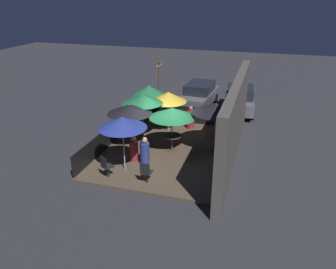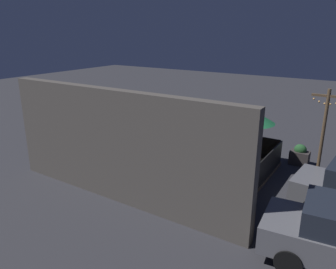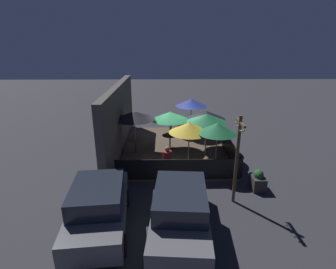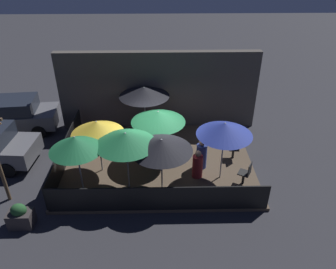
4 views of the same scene
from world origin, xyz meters
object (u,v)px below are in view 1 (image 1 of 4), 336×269
(patio_umbrella_0, at_px, (216,108))
(dining_table_0, at_px, (214,139))
(patio_umbrella_6, at_px, (142,99))
(patio_umbrella_4, at_px, (122,123))
(patio_umbrella_5, at_px, (168,97))
(dining_table_1, at_px, (172,138))
(patio_umbrella_1, at_px, (172,113))
(patio_umbrella_3, at_px, (149,90))
(patron_1, at_px, (134,150))
(patio_chair_0, at_px, (146,172))
(planter_box, at_px, (136,109))
(patio_umbrella_2, at_px, (130,109))
(patio_chair_1, at_px, (106,166))
(parked_car_0, at_px, (199,95))
(patron_2, at_px, (190,118))
(parked_car_1, at_px, (239,99))
(patron_0, at_px, (145,152))
(light_post, at_px, (160,82))

(patio_umbrella_0, bearing_deg, dining_table_0, 0.00)
(dining_table_0, bearing_deg, patio_umbrella_6, -97.04)
(patio_umbrella_0, xyz_separation_m, patio_umbrella_4, (2.92, -3.29, 0.03))
(patio_umbrella_5, height_order, dining_table_1, patio_umbrella_5)
(patio_umbrella_1, height_order, dining_table_0, patio_umbrella_1)
(patio_umbrella_6, bearing_deg, patio_umbrella_3, -171.74)
(patio_umbrella_6, height_order, patron_1, patio_umbrella_6)
(patio_chair_0, xyz_separation_m, planter_box, (-7.44, -3.41, -0.23))
(patio_umbrella_2, xyz_separation_m, patio_chair_1, (3.03, 0.21, -1.38))
(patio_umbrella_0, relative_size, patio_umbrella_6, 1.01)
(patio_umbrella_6, relative_size, dining_table_1, 2.58)
(dining_table_1, distance_m, parked_car_0, 6.97)
(patio_umbrella_6, bearing_deg, patio_umbrella_0, 82.96)
(dining_table_0, relative_size, patron_2, 0.61)
(patio_umbrella_3, xyz_separation_m, dining_table_0, (2.08, 3.98, -1.46))
(patio_umbrella_0, relative_size, patio_umbrella_4, 0.98)
(patron_2, distance_m, parked_car_1, 4.40)
(patio_umbrella_4, bearing_deg, patio_umbrella_3, -172.11)
(parked_car_1, bearing_deg, planter_box, -73.75)
(planter_box, bearing_deg, parked_car_1, 111.72)
(patio_umbrella_0, distance_m, patio_umbrella_5, 3.18)
(patio_umbrella_6, bearing_deg, patron_1, 11.87)
(patio_umbrella_1, relative_size, patron_0, 1.66)
(patio_umbrella_3, relative_size, patio_umbrella_5, 1.06)
(patio_umbrella_1, distance_m, patio_umbrella_3, 3.41)
(planter_box, bearing_deg, patio_umbrella_3, 41.62)
(dining_table_1, relative_size, patron_2, 0.70)
(patio_umbrella_6, xyz_separation_m, planter_box, (-3.27, -1.70, -1.78))
(light_post, relative_size, parked_car_0, 0.80)
(planter_box, bearing_deg, patron_1, 21.10)
(patio_umbrella_4, height_order, dining_table_0, patio_umbrella_4)
(patio_umbrella_4, bearing_deg, dining_table_0, 131.60)
(patio_chair_0, bearing_deg, patio_umbrella_2, 34.98)
(patio_umbrella_3, xyz_separation_m, patio_chair_0, (5.78, 1.94, -1.53))
(dining_table_1, distance_m, planter_box, 5.62)
(patio_umbrella_3, xyz_separation_m, patron_2, (-0.27, 2.28, -1.48))
(dining_table_0, bearing_deg, patio_umbrella_5, -120.11)
(dining_table_1, xyz_separation_m, light_post, (-5.24, -2.32, 1.22))
(patio_chair_1, height_order, parked_car_0, parked_car_0)
(parked_car_0, bearing_deg, patio_chair_1, -5.22)
(light_post, relative_size, parked_car_1, 0.84)
(patio_umbrella_0, xyz_separation_m, parked_car_1, (-6.12, 0.55, -1.35))
(parked_car_0, bearing_deg, patron_0, 0.24)
(patio_chair_1, bearing_deg, planter_box, 43.06)
(patio_umbrella_5, bearing_deg, dining_table_0, 59.89)
(patio_umbrella_1, height_order, patron_0, patio_umbrella_1)
(patio_umbrella_4, height_order, patron_1, patio_umbrella_4)
(patio_umbrella_4, xyz_separation_m, patron_0, (-0.65, 0.66, -1.54))
(patio_umbrella_5, relative_size, parked_car_1, 0.53)
(patio_umbrella_1, xyz_separation_m, dining_table_1, (-0.00, -0.00, -1.27))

